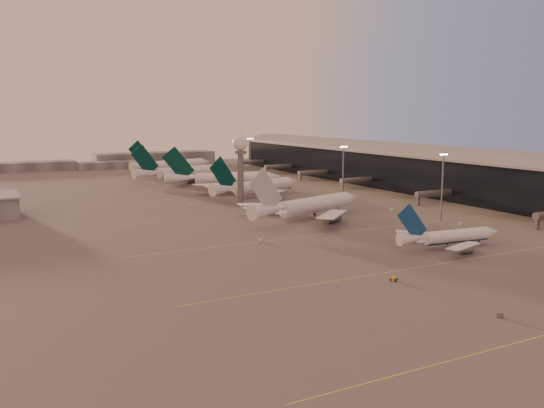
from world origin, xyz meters
name	(u,v)px	position (x,y,z in m)	size (l,w,h in m)	color
ground	(435,279)	(0.00, 0.00, 0.00)	(700.00, 700.00, 0.00)	#605D5D
taxiway_markings	(384,227)	(30.00, 56.00, 0.01)	(180.00, 185.25, 0.02)	#DAC84C
terminal	(441,171)	(107.88, 110.09, 10.52)	(57.00, 362.00, 23.04)	black
radar_tower	(240,156)	(5.00, 120.00, 20.95)	(6.40, 6.40, 31.10)	slate
mast_b	(442,183)	(55.00, 55.00, 13.74)	(3.60, 0.56, 25.00)	slate
mast_c	(343,170)	(50.00, 110.00, 13.74)	(3.60, 0.56, 25.00)	slate
mast_d	(250,157)	(48.00, 200.00, 13.74)	(3.60, 0.56, 25.00)	slate
distant_horizon	(120,161)	(2.62, 325.14, 3.89)	(165.00, 37.50, 9.00)	#5A5D61
narrowbody_mid	(450,239)	(26.32, 21.83, 2.84)	(35.92, 28.56, 14.04)	white
widebody_white	(309,209)	(14.98, 81.12, 3.59)	(56.96, 44.96, 20.68)	white
greentail_a	(257,189)	(22.65, 139.72, 3.58)	(53.80, 42.75, 20.26)	white
greentail_b	(224,181)	(20.41, 174.18, 3.91)	(59.79, 47.70, 22.13)	white
greentail_c	(182,174)	(11.91, 215.15, 3.89)	(59.90, 47.88, 22.04)	white
greentail_d	(173,167)	(21.35, 260.99, 3.90)	(59.55, 47.48, 22.11)	white
gsv_truck_a	(501,312)	(-6.70, -24.86, 1.04)	(5.34, 3.58, 2.03)	slate
gsv_tug_mid	(394,279)	(-9.40, 3.54, 0.46)	(3.24, 3.67, 0.90)	gold
gsv_truck_b	(462,222)	(55.67, 45.68, 1.05)	(5.28, 2.45, 2.05)	silver
gsv_truck_c	(261,238)	(-18.24, 54.98, 1.00)	(4.70, 4.67, 1.97)	silver
gsv_catering_b	(392,206)	(53.14, 79.96, 1.89)	(4.92, 2.93, 3.77)	silver
gsv_tug_far	(281,212)	(10.83, 95.46, 0.53)	(3.84, 4.15, 1.02)	silver
gsv_truck_d	(191,204)	(-14.05, 128.74, 1.00)	(2.07, 4.97, 1.96)	silver
gsv_tug_hangar	(288,187)	(49.97, 158.68, 0.58)	(4.59, 4.11, 1.13)	silver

